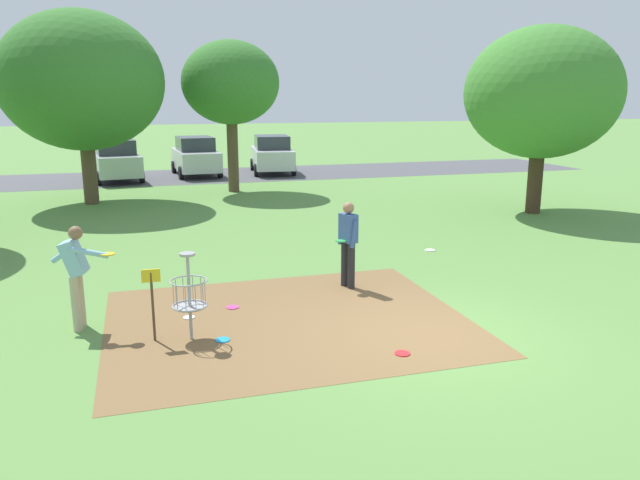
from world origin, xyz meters
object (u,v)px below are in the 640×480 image
player_foreground_watching (76,270)px  frisbee_by_tee (430,250)px  frisbee_near_basket (189,317)px  frisbee_mid_grass (232,307)px  frisbee_far_right (223,340)px  frisbee_far_left (402,353)px  parked_car_center_left (196,156)px  tree_near_left (82,81)px  disc_golf_basket (185,293)px  parked_car_leftmost (116,160)px  parked_car_center_right (272,154)px  tree_near_right (231,83)px  player_throwing (348,240)px  tree_mid_left (542,93)px

player_foreground_watching → frisbee_by_tee: size_ratio=6.73×
frisbee_near_basket → frisbee_mid_grass: size_ratio=0.90×
frisbee_far_right → frisbee_mid_grass: bearing=75.7°
frisbee_far_left → parked_car_center_left: size_ratio=0.05×
tree_near_left → disc_golf_basket: bearing=-80.7°
frisbee_mid_grass → parked_car_leftmost: size_ratio=0.05×
frisbee_near_basket → parked_car_leftmost: (-1.63, 18.94, 0.91)m
parked_car_center_right → frisbee_far_right: bearing=-104.2°
tree_near_left → frisbee_mid_grass: bearing=-75.9°
frisbee_far_right → tree_near_left: (-2.75, 13.88, 4.20)m
disc_golf_basket → tree_near_right: tree_near_right is taller
frisbee_near_basket → tree_near_right: (2.95, 14.16, 4.19)m
disc_golf_basket → frisbee_near_basket: disc_golf_basket is taller
frisbee_far_left → parked_car_center_right: 22.38m
player_foreground_watching → parked_car_center_left: 20.16m
parked_car_center_right → player_foreground_watching: bearing=-110.7°
parked_car_center_left → tree_near_left: bearing=-121.3°
frisbee_far_left → tree_near_right: 17.11m
frisbee_by_tee → frisbee_far_right: 7.10m
player_throwing → frisbee_by_tee: player_throwing is taller
player_throwing → tree_mid_left: size_ratio=0.29×
player_throwing → parked_car_center_left: (-1.19, 18.95, -0.05)m
frisbee_by_tee → tree_mid_left: bearing=33.5°
tree_mid_left → parked_car_center_left: size_ratio=1.36×
player_throwing → frisbee_far_right: 3.57m
tree_near_right → parked_car_center_left: tree_near_right is taller
disc_golf_basket → player_foreground_watching: bearing=149.4°
frisbee_by_tee → tree_near_right: bearing=105.9°
frisbee_mid_grass → frisbee_far_right: size_ratio=0.97×
player_foreground_watching → frisbee_far_left: player_foreground_watching is taller
frisbee_near_basket → frisbee_mid_grass: (0.79, 0.30, 0.00)m
tree_near_right → parked_car_leftmost: size_ratio=1.32×
frisbee_far_left → tree_mid_left: bearing=46.5°
tree_near_left → tree_near_right: (5.28, 1.44, -0.01)m
frisbee_mid_grass → tree_mid_left: bearing=30.8°
disc_golf_basket → frisbee_far_right: disc_golf_basket is taller
tree_near_left → parked_car_center_left: bearing=58.7°
frisbee_mid_grass → parked_car_center_left: size_ratio=0.05×
tree_near_left → tree_mid_left: bearing=-23.2°
frisbee_mid_grass → frisbee_far_right: bearing=-104.3°
tree_near_left → tree_mid_left: (13.93, -5.97, -0.40)m
frisbee_by_tee → parked_car_leftmost: size_ratio=0.06×
player_throwing → frisbee_far_right: bearing=-143.5°
parked_car_center_right → frisbee_mid_grass: bearing=-104.2°
frisbee_near_basket → frisbee_far_right: same height
disc_golf_basket → tree_near_right: 15.79m
parked_car_center_right → parked_car_center_left: bearing=178.7°
player_throwing → tree_near_right: bearing=91.0°
parked_car_leftmost → parked_car_center_right: bearing=6.3°
frisbee_mid_grass → frisbee_by_tee: bearing=27.9°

